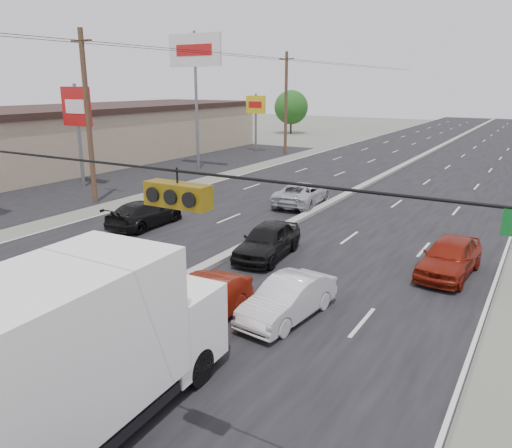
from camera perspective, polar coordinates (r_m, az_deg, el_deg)
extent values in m
cube|color=black|center=(37.78, 13.23, 4.67)|extent=(20.00, 160.00, 0.02)
cube|color=gray|center=(37.76, 13.24, 4.82)|extent=(0.50, 160.00, 0.20)
cube|color=tan|center=(48.18, -20.03, 9.24)|extent=(12.00, 42.00, 4.60)
cube|color=black|center=(41.98, -11.81, 5.84)|extent=(10.00, 42.00, 0.02)
cylinder|color=#422D1E|center=(31.24, -18.64, 11.30)|extent=(0.30, 0.30, 10.00)
cube|color=#422D1E|center=(31.27, -19.36, 19.16)|extent=(1.60, 0.12, 0.12)
cylinder|color=#422D1E|center=(51.22, 3.44, 13.50)|extent=(0.30, 0.30, 10.00)
cube|color=#422D1E|center=(51.23, 3.52, 18.31)|extent=(1.60, 0.12, 0.12)
cube|color=#72590C|center=(7.26, -8.92, 3.29)|extent=(1.05, 0.30, 0.35)
cylinder|color=slate|center=(36.72, -19.56, 9.41)|extent=(0.24, 0.24, 7.00)
cube|color=#B21414|center=(36.58, -19.85, 12.52)|extent=(2.60, 0.25, 2.60)
cylinder|color=slate|center=(42.11, -6.83, 13.62)|extent=(0.24, 0.24, 11.00)
cube|color=silver|center=(42.16, -7.02, 19.13)|extent=(5.00, 0.25, 2.50)
cylinder|color=slate|center=(53.03, -0.03, 11.44)|extent=(0.24, 0.24, 6.00)
cube|color=gold|center=(52.92, -0.03, 13.49)|extent=(2.20, 0.25, 1.80)
cylinder|color=#382619|center=(73.55, 4.00, 11.11)|extent=(0.28, 0.28, 2.16)
sphere|color=#154813|center=(73.39, 4.04, 13.17)|extent=(4.80, 4.80, 4.80)
cube|color=black|center=(11.58, -18.54, -19.45)|extent=(2.77, 7.41, 0.26)
cube|color=white|center=(10.22, -22.85, -13.30)|extent=(2.87, 5.34, 2.92)
cube|color=white|center=(12.82, -10.22, -10.85)|extent=(2.60, 2.11, 1.88)
cylinder|color=black|center=(13.68, -14.46, -13.28)|extent=(0.36, 0.95, 0.94)
cylinder|color=black|center=(12.46, -6.64, -15.92)|extent=(0.36, 0.95, 0.94)
imported|color=maroon|center=(15.06, -6.34, -9.16)|extent=(1.71, 4.18, 1.35)
imported|color=black|center=(20.66, 1.33, -1.93)|extent=(2.13, 4.37, 1.44)
imported|color=silver|center=(15.45, 3.67, -8.58)|extent=(1.76, 3.98, 1.27)
imported|color=maroon|center=(20.09, 21.25, -3.54)|extent=(2.02, 4.35, 1.44)
imported|color=black|center=(25.75, -12.59, 1.13)|extent=(1.99, 4.58, 1.31)
imported|color=#ABADB3|center=(29.74, 5.27, 3.46)|extent=(2.83, 5.20, 1.38)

